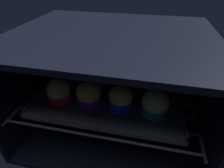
{
  "coord_description": "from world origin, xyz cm",
  "views": [
    {
      "loc": [
        10.93,
        -27.19,
        51.82
      ],
      "look_at": [
        0.0,
        22.86,
        17.31
      ],
      "focal_mm": 28.88,
      "sensor_mm": 36.0,
      "label": 1
    }
  ],
  "objects_px": {
    "muffin_row1_col3": "(156,86)",
    "muffin_row2_col0": "(82,62)",
    "muffin_row1_col0": "(72,76)",
    "muffin_row1_col1": "(98,79)",
    "muffin_row1_col2": "(125,82)",
    "muffin_row2_col2": "(130,68)",
    "muffin_row0_col3": "(155,104)",
    "muffin_row2_col3": "(156,72)",
    "muffin_row0_col1": "(89,94)",
    "muffin_row0_col0": "(59,91)",
    "baking_tray": "(112,90)",
    "muffin_row2_col1": "(106,67)",
    "muffin_row0_col2": "(121,99)"
  },
  "relations": [
    {
      "from": "muffin_row1_col2",
      "to": "muffin_row2_col2",
      "type": "bearing_deg",
      "value": 87.59
    },
    {
      "from": "muffin_row0_col3",
      "to": "muffin_row1_col2",
      "type": "relative_size",
      "value": 1.01
    },
    {
      "from": "muffin_row0_col1",
      "to": "muffin_row2_col1",
      "type": "xyz_separation_m",
      "value": [
        0.01,
        0.18,
        -0.0
      ]
    },
    {
      "from": "muffin_row1_col2",
      "to": "muffin_row2_col1",
      "type": "xyz_separation_m",
      "value": [
        -0.09,
        0.1,
        -0.0
      ]
    },
    {
      "from": "muffin_row2_col1",
      "to": "muffin_row2_col2",
      "type": "bearing_deg",
      "value": 3.02
    },
    {
      "from": "muffin_row1_col0",
      "to": "muffin_row2_col0",
      "type": "distance_m",
      "value": 0.1
    },
    {
      "from": "muffin_row1_col1",
      "to": "muffin_row2_col0",
      "type": "xyz_separation_m",
      "value": [
        -0.09,
        0.1,
        0.01
      ]
    },
    {
      "from": "muffin_row0_col0",
      "to": "muffin_row2_col1",
      "type": "height_order",
      "value": "muffin_row0_col0"
    },
    {
      "from": "muffin_row2_col0",
      "to": "muffin_row2_col2",
      "type": "height_order",
      "value": "muffin_row2_col0"
    },
    {
      "from": "muffin_row1_col3",
      "to": "muffin_row2_col0",
      "type": "relative_size",
      "value": 0.93
    },
    {
      "from": "muffin_row0_col2",
      "to": "muffin_row2_col3",
      "type": "height_order",
      "value": "muffin_row0_col2"
    },
    {
      "from": "muffin_row0_col1",
      "to": "muffin_row1_col2",
      "type": "distance_m",
      "value": 0.13
    },
    {
      "from": "muffin_row0_col3",
      "to": "muffin_row2_col2",
      "type": "height_order",
      "value": "muffin_row2_col2"
    },
    {
      "from": "muffin_row1_col1",
      "to": "muffin_row1_col3",
      "type": "xyz_separation_m",
      "value": [
        0.19,
        -0.0,
        0.0
      ]
    },
    {
      "from": "baking_tray",
      "to": "muffin_row2_col3",
      "type": "xyz_separation_m",
      "value": [
        0.14,
        0.09,
        0.04
      ]
    },
    {
      "from": "baking_tray",
      "to": "muffin_row1_col0",
      "type": "distance_m",
      "value": 0.15
    },
    {
      "from": "muffin_row0_col1",
      "to": "muffin_row0_col2",
      "type": "relative_size",
      "value": 1.02
    },
    {
      "from": "baking_tray",
      "to": "muffin_row1_col2",
      "type": "height_order",
      "value": "muffin_row1_col2"
    },
    {
      "from": "muffin_row2_col0",
      "to": "muffin_row2_col3",
      "type": "height_order",
      "value": "muffin_row2_col0"
    },
    {
      "from": "muffin_row2_col3",
      "to": "muffin_row0_col1",
      "type": "bearing_deg",
      "value": -136.62
    },
    {
      "from": "baking_tray",
      "to": "muffin_row0_col3",
      "type": "xyz_separation_m",
      "value": [
        0.15,
        -0.09,
        0.04
      ]
    },
    {
      "from": "baking_tray",
      "to": "muffin_row2_col1",
      "type": "distance_m",
      "value": 0.11
    },
    {
      "from": "muffin_row1_col0",
      "to": "muffin_row2_col0",
      "type": "xyz_separation_m",
      "value": [
        0.0,
        0.1,
        0.0
      ]
    },
    {
      "from": "muffin_row1_col3",
      "to": "muffin_row2_col1",
      "type": "xyz_separation_m",
      "value": [
        -0.19,
        0.09,
        -0.0
      ]
    },
    {
      "from": "muffin_row2_col1",
      "to": "muffin_row2_col2",
      "type": "xyz_separation_m",
      "value": [
        0.09,
        0.0,
        0.0
      ]
    },
    {
      "from": "muffin_row1_col2",
      "to": "muffin_row1_col3",
      "type": "distance_m",
      "value": 0.1
    },
    {
      "from": "muffin_row0_col0",
      "to": "muffin_row2_col1",
      "type": "relative_size",
      "value": 1.07
    },
    {
      "from": "baking_tray",
      "to": "muffin_row0_col0",
      "type": "distance_m",
      "value": 0.18
    },
    {
      "from": "muffin_row0_col0",
      "to": "muffin_row0_col3",
      "type": "xyz_separation_m",
      "value": [
        0.29,
        0.0,
        -0.0
      ]
    },
    {
      "from": "muffin_row1_col2",
      "to": "muffin_row1_col1",
      "type": "bearing_deg",
      "value": 178.62
    },
    {
      "from": "baking_tray",
      "to": "muffin_row1_col3",
      "type": "relative_size",
      "value": 5.58
    },
    {
      "from": "baking_tray",
      "to": "muffin_row2_col2",
      "type": "xyz_separation_m",
      "value": [
        0.05,
        0.1,
        0.04
      ]
    },
    {
      "from": "muffin_row0_col3",
      "to": "muffin_row1_col1",
      "type": "height_order",
      "value": "muffin_row0_col3"
    },
    {
      "from": "muffin_row1_col2",
      "to": "muffin_row0_col1",
      "type": "bearing_deg",
      "value": -137.77
    },
    {
      "from": "muffin_row2_col1",
      "to": "muffin_row2_col3",
      "type": "distance_m",
      "value": 0.19
    },
    {
      "from": "muffin_row2_col0",
      "to": "muffin_row2_col1",
      "type": "xyz_separation_m",
      "value": [
        0.1,
        -0.0,
        -0.01
      ]
    },
    {
      "from": "muffin_row1_col1",
      "to": "muffin_row1_col3",
      "type": "relative_size",
      "value": 0.94
    },
    {
      "from": "muffin_row0_col3",
      "to": "muffin_row1_col0",
      "type": "bearing_deg",
      "value": 162.24
    },
    {
      "from": "muffin_row0_col1",
      "to": "muffin_row1_col2",
      "type": "xyz_separation_m",
      "value": [
        0.1,
        0.09,
        -0.0
      ]
    },
    {
      "from": "muffin_row0_col0",
      "to": "muffin_row0_col3",
      "type": "relative_size",
      "value": 1.03
    },
    {
      "from": "muffin_row0_col0",
      "to": "muffin_row2_col2",
      "type": "distance_m",
      "value": 0.27
    },
    {
      "from": "muffin_row0_col1",
      "to": "muffin_row2_col2",
      "type": "xyz_separation_m",
      "value": [
        0.1,
        0.19,
        0.0
      ]
    },
    {
      "from": "muffin_row0_col2",
      "to": "muffin_row2_col0",
      "type": "distance_m",
      "value": 0.27
    },
    {
      "from": "baking_tray",
      "to": "muffin_row1_col0",
      "type": "relative_size",
      "value": 5.7
    },
    {
      "from": "muffin_row0_col2",
      "to": "muffin_row1_col2",
      "type": "xyz_separation_m",
      "value": [
        -0.0,
        0.09,
        -0.0
      ]
    },
    {
      "from": "muffin_row0_col3",
      "to": "muffin_row2_col0",
      "type": "bearing_deg",
      "value": 146.67
    },
    {
      "from": "muffin_row2_col1",
      "to": "muffin_row1_col1",
      "type": "bearing_deg",
      "value": -92.88
    },
    {
      "from": "muffin_row1_col1",
      "to": "muffin_row1_col2",
      "type": "height_order",
      "value": "muffin_row1_col2"
    },
    {
      "from": "muffin_row2_col0",
      "to": "muffin_row0_col1",
      "type": "bearing_deg",
      "value": -64.09
    },
    {
      "from": "muffin_row2_col0",
      "to": "muffin_row1_col0",
      "type": "bearing_deg",
      "value": -90.18
    }
  ]
}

